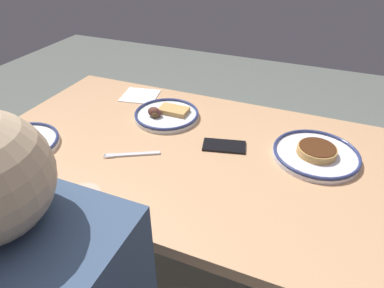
# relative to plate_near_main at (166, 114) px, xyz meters

# --- Properties ---
(ground_plane) EXTENTS (6.00, 6.00, 0.00)m
(ground_plane) POSITION_rel_plate_near_main_xyz_m (-0.13, 0.16, -0.75)
(ground_plane) COLOR slate
(dining_table) EXTENTS (1.35, 0.79, 0.74)m
(dining_table) POSITION_rel_plate_near_main_xyz_m (-0.13, 0.16, -0.09)
(dining_table) COLOR tan
(dining_table) RESTS_ON ground_plane
(plate_near_main) EXTENTS (0.25, 0.25, 0.05)m
(plate_near_main) POSITION_rel_plate_near_main_xyz_m (0.00, 0.00, 0.00)
(plate_near_main) COLOR white
(plate_near_main) RESTS_ON dining_table
(plate_center_pancakes) EXTENTS (0.28, 0.28, 0.04)m
(plate_center_pancakes) POSITION_rel_plate_near_main_xyz_m (-0.56, 0.05, 0.00)
(plate_center_pancakes) COLOR white
(plate_center_pancakes) RESTS_ON dining_table
(plate_far_companion) EXTENTS (0.26, 0.26, 0.09)m
(plate_far_companion) POSITION_rel_plate_near_main_xyz_m (0.37, 0.37, 0.00)
(plate_far_companion) COLOR white
(plate_far_companion) RESTS_ON dining_table
(cell_phone) EXTENTS (0.16, 0.10, 0.01)m
(cell_phone) POSITION_rel_plate_near_main_xyz_m (-0.27, 0.11, -0.01)
(cell_phone) COLOR black
(cell_phone) RESTS_ON dining_table
(paper_napkin) EXTENTS (0.17, 0.17, 0.00)m
(paper_napkin) POSITION_rel_plate_near_main_xyz_m (0.19, -0.13, -0.01)
(paper_napkin) COLOR white
(paper_napkin) RESTS_ON dining_table
(fork_near) EXTENTS (0.17, 0.10, 0.01)m
(fork_near) POSITION_rel_plate_near_main_xyz_m (-0.00, 0.27, -0.01)
(fork_near) COLOR silver
(fork_near) RESTS_ON dining_table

